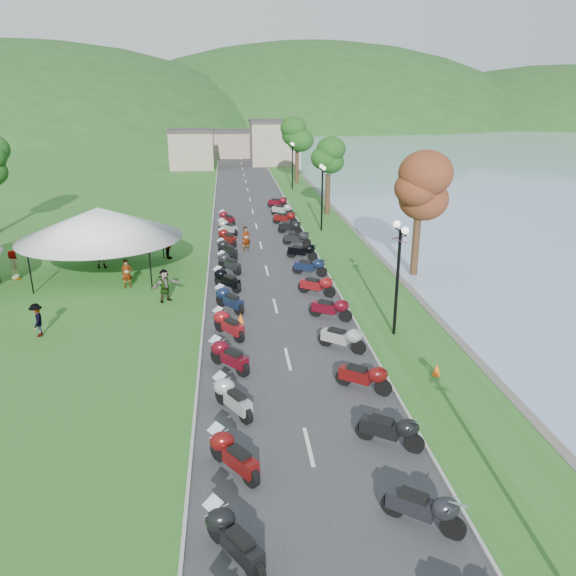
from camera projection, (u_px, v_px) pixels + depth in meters
name	position (u px, v px, depth m)	size (l,w,h in m)	color
road	(256.00, 226.00, 45.30)	(7.00, 120.00, 0.02)	#3A3A3D
hills_backdrop	(232.00, 123.00, 195.45)	(360.00, 120.00, 76.00)	#285621
far_building	(227.00, 145.00, 86.51)	(18.00, 16.00, 5.00)	gray
moto_row_left	(230.00, 312.00, 26.16)	(2.60, 43.39, 1.10)	#331411
moto_row_right	(313.00, 276.00, 31.39)	(2.60, 46.54, 1.10)	#331411
vendor_tent_main	(101.00, 241.00, 32.82)	(6.29, 6.29, 4.00)	white
tree_lakeside	(418.00, 207.00, 32.06)	(2.90, 2.90, 8.05)	#225A1A
pedestrian_a	(128.00, 288.00, 31.14)	(0.59, 0.43, 1.62)	slate
pedestrian_b	(101.00, 268.00, 34.66)	(0.83, 0.45, 1.70)	slate
pedestrian_c	(40.00, 336.00, 24.97)	(0.98, 0.41, 1.52)	slate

